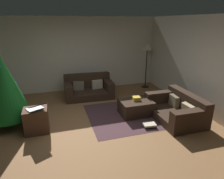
% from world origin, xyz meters
% --- Properties ---
extents(ground_plane, '(6.40, 6.40, 0.00)m').
position_xyz_m(ground_plane, '(0.00, 0.00, 0.00)').
color(ground_plane, brown).
extents(rear_partition, '(6.40, 0.12, 2.60)m').
position_xyz_m(rear_partition, '(0.00, 3.14, 1.30)').
color(rear_partition, silver).
rests_on(rear_partition, ground_plane).
extents(corner_partition, '(0.12, 6.40, 2.60)m').
position_xyz_m(corner_partition, '(3.14, 0.00, 1.30)').
color(corner_partition, silver).
rests_on(corner_partition, ground_plane).
extents(couch_left, '(1.60, 0.97, 0.74)m').
position_xyz_m(couch_left, '(0.32, 2.25, 0.28)').
color(couch_left, '#332319').
rests_on(couch_left, ground_plane).
extents(couch_right, '(1.02, 1.56, 0.67)m').
position_xyz_m(couch_right, '(2.25, -0.05, 0.26)').
color(couch_right, '#332319').
rests_on(couch_right, ground_plane).
extents(ottoman, '(0.86, 0.66, 0.40)m').
position_xyz_m(ottoman, '(1.31, 0.50, 0.20)').
color(ottoman, '#332319').
rests_on(ottoman, ground_plane).
extents(gift_box, '(0.22, 0.21, 0.09)m').
position_xyz_m(gift_box, '(1.33, 0.55, 0.44)').
color(gift_box, gold).
rests_on(gift_box, ottoman).
extents(tv_remote, '(0.06, 0.16, 0.02)m').
position_xyz_m(tv_remote, '(1.29, 0.55, 0.41)').
color(tv_remote, black).
rests_on(tv_remote, ottoman).
extents(christmas_tree, '(1.07, 1.07, 1.86)m').
position_xyz_m(christmas_tree, '(-1.88, 0.86, 1.00)').
color(christmas_tree, brown).
rests_on(christmas_tree, ground_plane).
extents(side_table, '(0.52, 0.44, 0.57)m').
position_xyz_m(side_table, '(-1.24, 0.32, 0.29)').
color(side_table, '#4C3323').
rests_on(side_table, ground_plane).
extents(laptop, '(0.48, 0.51, 0.18)m').
position_xyz_m(laptop, '(-1.21, 0.26, 0.63)').
color(laptop, silver).
rests_on(laptop, side_table).
extents(book_stack, '(0.32, 0.26, 0.09)m').
position_xyz_m(book_stack, '(1.35, -0.25, 0.05)').
color(book_stack, '#4C423D').
rests_on(book_stack, ground_plane).
extents(corner_lamp, '(0.36, 0.36, 1.69)m').
position_xyz_m(corner_lamp, '(2.61, 2.57, 1.44)').
color(corner_lamp, black).
rests_on(corner_lamp, ground_plane).
extents(area_rug, '(2.60, 2.00, 0.01)m').
position_xyz_m(area_rug, '(1.31, 0.50, 0.00)').
color(area_rug, '#432B30').
rests_on(area_rug, ground_plane).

